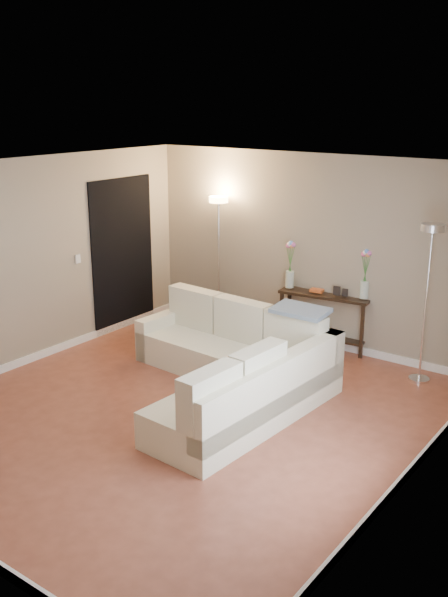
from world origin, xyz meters
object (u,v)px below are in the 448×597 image
Objects in this scene: console_table at (319,316)px; floor_lamp_lit at (219,236)px; sectional_sofa at (236,366)px; floor_lamp_unlit at (429,272)px.

floor_lamp_lit is at bearing -176.84° from console_table.
sectional_sofa is 1.90m from console_table.
floor_lamp_unlit is (3.18, -0.21, -0.01)m from floor_lamp_lit.
console_table is at bearing 3.16° from floor_lamp_lit.
console_table is 0.66× the size of floor_lamp_lit.
floor_lamp_unlit reaches higher than console_table.
floor_lamp_lit is at bearing 176.30° from floor_lamp_unlit.
floor_lamp_unlit is at bearing -10.80° from console_table.
floor_lamp_lit is 3.18m from floor_lamp_unlit.
floor_lamp_lit reaches higher than console_table.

